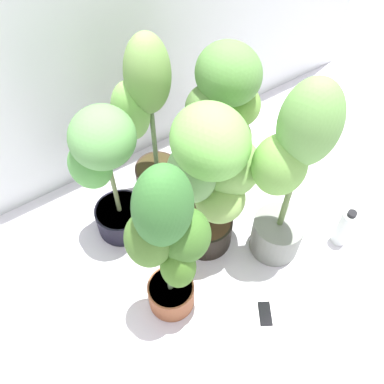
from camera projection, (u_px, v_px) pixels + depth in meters
The scene contains 9 objects.
ground_plane at pixel (220, 257), 2.14m from camera, with size 8.00×8.00×0.00m, color silver.
potted_plant_center at pixel (212, 174), 1.79m from camera, with size 0.48×0.41×0.87m.
potted_plant_front_right at pixel (290, 174), 1.71m from camera, with size 0.37×0.30×1.04m.
potted_plant_back_center at pixel (147, 117), 1.98m from camera, with size 0.35×0.28×0.96m.
potted_plant_back_left at pixel (106, 168), 1.87m from camera, with size 0.38×0.38×0.79m.
potted_plant_front_left at pixel (168, 242), 1.57m from camera, with size 0.36×0.30×0.95m.
potted_plant_back_right at pixel (225, 116), 2.02m from camera, with size 0.42×0.39×0.89m.
cell_phone at pixel (265, 314), 1.96m from camera, with size 0.13×0.16×0.01m.
nutrient_bottle at pixel (345, 228), 2.11m from camera, with size 0.08×0.08×0.25m.
Camera 1 is at (-0.68, -0.78, 1.91)m, focal length 40.11 mm.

